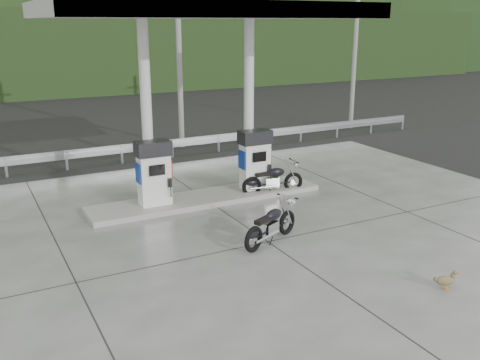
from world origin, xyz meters
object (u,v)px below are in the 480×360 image
motorcycle_right (273,180)px  duck (445,281)px  gas_pump_right (255,160)px  motorcycle_left (271,225)px  gas_pump_left (154,173)px

motorcycle_right → duck: size_ratio=3.98×
gas_pump_right → motorcycle_right: gas_pump_right is taller
duck → motorcycle_right: bearing=112.0°
motorcycle_right → duck: (-0.13, -6.79, -0.27)m
gas_pump_right → motorcycle_left: 3.93m
motorcycle_left → duck: 4.05m
gas_pump_left → gas_pump_right: 3.20m
motorcycle_right → duck: bearing=-82.9°
gas_pump_right → motorcycle_right: size_ratio=0.97×
motorcycle_right → duck: 6.79m
gas_pump_right → duck: bearing=-87.6°
gas_pump_right → motorcycle_right: (0.43, -0.36, -0.61)m
gas_pump_right → duck: 7.20m
gas_pump_right → duck: (0.30, -7.14, -0.88)m
gas_pump_right → motorcycle_left: gas_pump_right is taller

